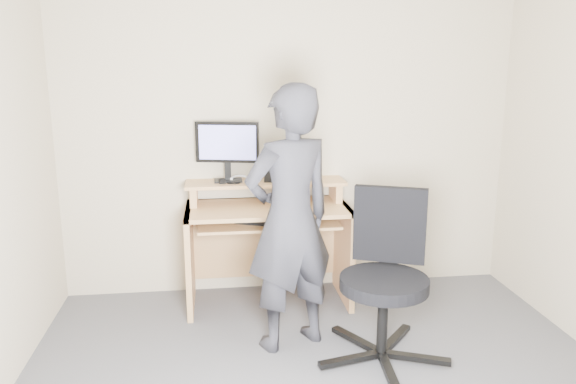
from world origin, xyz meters
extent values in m
cube|color=beige|center=(0.00, 1.75, 1.25)|extent=(3.50, 0.02, 2.50)
cube|color=tan|center=(-0.78, 1.45, 0.38)|extent=(0.04, 0.60, 0.75)
cube|color=tan|center=(0.38, 1.45, 0.38)|extent=(0.04, 0.60, 0.75)
cube|color=tan|center=(-0.20, 1.45, 0.73)|extent=(1.20, 0.60, 0.03)
cube|color=tan|center=(-0.20, 1.37, 0.64)|extent=(1.02, 0.38, 0.02)
cube|color=tan|center=(-0.74, 1.60, 0.82)|extent=(0.05, 0.28, 0.15)
cube|color=tan|center=(0.34, 1.60, 0.82)|extent=(0.05, 0.28, 0.15)
cube|color=tan|center=(-0.20, 1.60, 0.90)|extent=(1.20, 0.30, 0.02)
cube|color=tan|center=(-0.20, 1.74, 0.42)|extent=(1.20, 0.03, 0.65)
cube|color=black|center=(-0.48, 1.62, 0.92)|extent=(0.21, 0.13, 0.01)
cube|color=black|center=(-0.48, 1.64, 0.99)|extent=(0.05, 0.04, 0.13)
cube|color=black|center=(-0.48, 1.62, 1.21)|extent=(0.47, 0.14, 0.30)
cube|color=#9194FB|center=(-0.48, 1.60, 1.21)|extent=(0.42, 0.10, 0.26)
cube|color=black|center=(-0.17, 1.60, 1.01)|extent=(0.10, 0.14, 0.20)
cylinder|color=#ACACB0|center=(-0.04, 1.59, 0.99)|extent=(0.09, 0.09, 0.17)
cube|color=black|center=(0.01, 1.55, 0.92)|extent=(0.09, 0.14, 0.01)
cube|color=black|center=(-0.53, 1.55, 0.93)|extent=(0.05, 0.05, 0.03)
torus|color=silver|center=(-0.39, 1.63, 0.92)|extent=(0.19, 0.19, 0.06)
cube|color=black|center=(-0.21, 1.36, 0.67)|extent=(0.49, 0.34, 0.03)
ellipsoid|color=black|center=(0.04, 1.35, 0.77)|extent=(0.11, 0.09, 0.04)
cube|color=black|center=(0.60, 0.42, 0.04)|extent=(0.39, 0.21, 0.03)
cube|color=black|center=(0.54, 0.66, 0.04)|extent=(0.30, 0.34, 0.03)
cube|color=black|center=(0.30, 0.68, 0.04)|extent=(0.26, 0.37, 0.03)
cube|color=black|center=(0.20, 0.45, 0.04)|extent=(0.41, 0.15, 0.03)
cube|color=black|center=(0.39, 0.29, 0.04)|extent=(0.09, 0.41, 0.03)
cylinder|color=black|center=(0.41, 0.50, 0.27)|extent=(0.06, 0.06, 0.43)
cylinder|color=black|center=(0.41, 0.50, 0.50)|extent=(0.53, 0.53, 0.07)
cube|color=black|center=(0.50, 0.72, 0.80)|extent=(0.44, 0.23, 0.48)
imported|color=black|center=(-0.13, 0.78, 0.84)|extent=(0.72, 0.61, 1.67)
camera|label=1|loc=(-0.57, -2.53, 1.80)|focal=35.00mm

